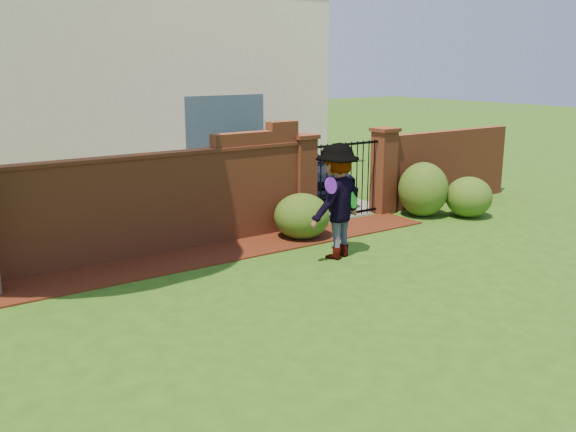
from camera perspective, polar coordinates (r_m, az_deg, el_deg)
ground at (r=8.52m, az=4.27°, el=-8.95°), size 80.00×80.00×0.01m
mulch_bed at (r=10.74m, az=-11.13°, el=-4.22°), size 11.10×1.08×0.03m
brick_wall at (r=10.75m, az=-17.96°, el=0.42°), size 8.70×0.31×2.16m
brick_wall_return at (r=15.55m, az=13.92°, el=4.31°), size 4.00×0.25×1.70m
pillar_left at (r=12.71m, az=1.33°, el=3.18°), size 0.50×0.50×1.88m
pillar_right at (r=14.11m, az=8.56°, el=4.07°), size 0.50×0.50×1.88m
iron_gate at (r=13.40m, az=5.12°, el=3.22°), size 1.78×0.03×1.60m
driveway at (r=16.76m, az=-3.78°, el=2.39°), size 3.20×8.00×0.01m
house at (r=19.03m, az=-17.05°, el=12.75°), size 12.40×6.40×6.30m
car at (r=15.47m, az=0.36°, el=4.22°), size 2.06×4.41×1.46m
shrub_left at (r=11.99m, az=1.25°, el=-0.02°), size 1.06×1.06×0.86m
shrub_middle at (r=14.02m, az=12.00°, el=2.34°), size 1.07×1.07×1.18m
shrub_right at (r=14.21m, az=15.88°, el=1.64°), size 0.98×0.98×0.87m
man at (r=10.71m, az=4.54°, el=1.29°), size 1.42×1.06×1.96m
frisbee_purple at (r=10.29m, az=3.85°, el=2.73°), size 0.28×0.14×0.27m
frisbee_green at (r=10.88m, az=5.86°, el=1.46°), size 0.30×0.19×0.30m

